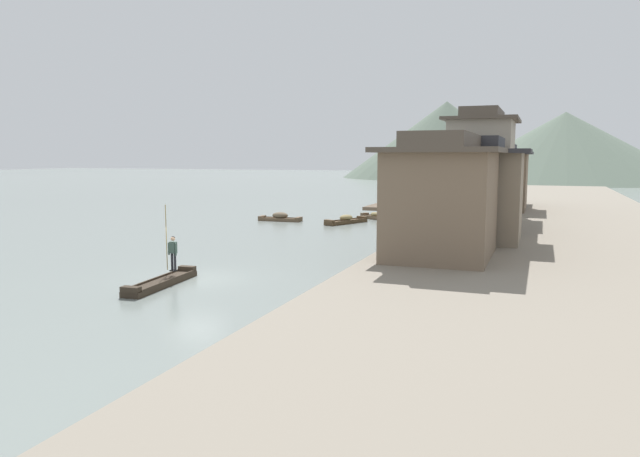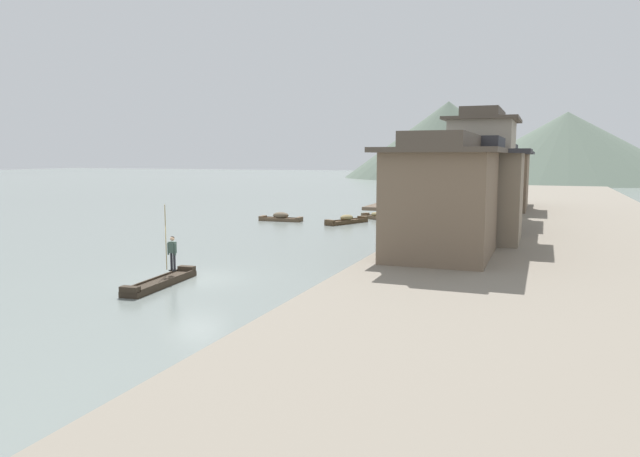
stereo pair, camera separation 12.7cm
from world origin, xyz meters
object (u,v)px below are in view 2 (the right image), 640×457
at_px(house_waterfront_nearest, 442,197).
at_px(house_waterfront_tall, 473,186).
at_px(boat_midriver_upstream, 395,227).
at_px(house_waterfront_second, 469,190).
at_px(boatman_person, 172,249).
at_px(boat_midriver_drifting, 432,212).
at_px(boat_moored_far, 281,218).
at_px(boat_moored_third, 347,220).
at_px(boat_foreground_poled, 161,282).
at_px(house_waterfront_end, 495,175).
at_px(house_waterfront_narrow, 482,165).
at_px(boat_moored_nearest, 376,217).
at_px(boat_moored_second, 459,199).
at_px(house_waterfront_far, 496,178).

xyz_separation_m(house_waterfront_nearest, house_waterfront_tall, (0.13, 12.31, 0.01)).
distance_m(boat_midriver_upstream, house_waterfront_second, 10.38).
distance_m(boatman_person, house_waterfront_tall, 22.61).
bearing_deg(boat_midriver_drifting, boat_moored_far, -138.55).
xyz_separation_m(boat_moored_third, boat_midriver_drifting, (5.43, 9.96, -0.02)).
relative_size(house_waterfront_nearest, house_waterfront_second, 1.08).
distance_m(house_waterfront_nearest, house_waterfront_tall, 12.32).
distance_m(boat_foreground_poled, boatman_person, 1.70).
height_order(boatman_person, boat_midriver_drifting, boatman_person).
xyz_separation_m(boat_midriver_drifting, house_waterfront_end, (5.12, 8.09, 3.41)).
distance_m(boat_moored_far, house_waterfront_second, 20.70).
bearing_deg(boatman_person, house_waterfront_narrow, 68.09).
bearing_deg(boat_moored_nearest, house_waterfront_second, -56.51).
relative_size(boat_foreground_poled, boat_moored_nearest, 1.52).
distance_m(boat_foreground_poled, boat_moored_second, 55.41).
xyz_separation_m(boat_midriver_upstream, house_waterfront_tall, (5.86, -1.65, 3.36)).
xyz_separation_m(boat_moored_second, house_waterfront_nearest, (5.39, -46.81, 3.42)).
bearing_deg(boat_moored_third, house_waterfront_end, 59.68).
height_order(house_waterfront_far, house_waterfront_end, same).
bearing_deg(boat_moored_second, boat_moored_far, -111.09).
distance_m(boat_foreground_poled, house_waterfront_second, 18.97).
bearing_deg(house_waterfront_second, house_waterfront_nearest, -95.00).
bearing_deg(house_waterfront_tall, house_waterfront_far, 88.96).
height_order(boat_moored_second, boat_moored_third, boat_moored_third).
height_order(boat_midriver_upstream, house_waterfront_end, house_waterfront_end).
relative_size(boat_moored_second, house_waterfront_nearest, 0.69).
bearing_deg(house_waterfront_tall, boat_moored_second, 99.10).
xyz_separation_m(boat_moored_far, house_waterfront_far, (17.27, 11.15, 3.35)).
xyz_separation_m(boatman_person, boat_moored_far, (-5.91, 24.40, -1.19)).
bearing_deg(boat_midriver_drifting, house_waterfront_nearest, -78.91).
distance_m(boat_moored_second, boat_midriver_drifting, 19.54).
xyz_separation_m(boat_moored_nearest, house_waterfront_far, (9.79, 6.84, 3.41)).
height_order(boat_foreground_poled, house_waterfront_second, house_waterfront_second).
xyz_separation_m(boatman_person, boat_moored_third, (0.16, 24.59, -1.21)).
height_order(boat_moored_nearest, house_waterfront_end, house_waterfront_end).
relative_size(boat_midriver_drifting, boat_midriver_upstream, 1.06).
bearing_deg(boat_midriver_drifting, house_waterfront_second, -74.18).
bearing_deg(boat_moored_far, boatman_person, -76.38).
relative_size(house_waterfront_nearest, house_waterfront_tall, 1.13).
bearing_deg(boat_moored_third, boat_midriver_drifting, 61.39).
bearing_deg(house_waterfront_far, house_waterfront_nearest, -90.86).
bearing_deg(boatman_person, house_waterfront_second, 50.01).
height_order(boat_moored_far, house_waterfront_nearest, house_waterfront_nearest).
bearing_deg(house_waterfront_narrow, boat_moored_nearest, 169.80).
relative_size(house_waterfront_nearest, house_waterfront_far, 0.96).
height_order(boat_moored_third, house_waterfront_far, house_waterfront_far).
distance_m(boat_moored_third, house_waterfront_end, 21.18).
xyz_separation_m(boatman_person, house_waterfront_far, (11.36, 35.55, 2.17)).
height_order(boatman_person, house_waterfront_tall, house_waterfront_tall).
bearing_deg(boatman_person, house_waterfront_nearest, 33.66).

